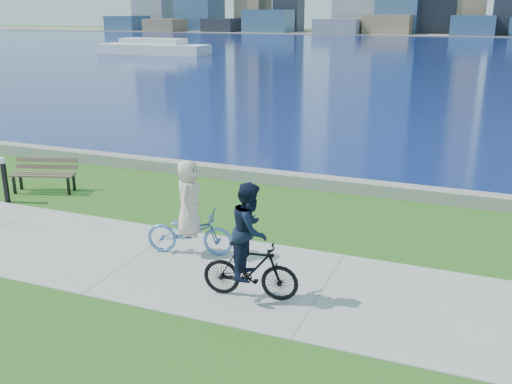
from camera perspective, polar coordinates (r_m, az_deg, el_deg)
ground at (r=12.22m, az=-11.96°, el=-6.49°), size 320.00×320.00×0.00m
concrete_path at (r=12.22m, az=-11.96°, el=-6.45°), size 80.00×3.50×0.02m
seawall at (r=17.32m, az=-0.68°, el=1.75°), size 90.00×0.50×0.35m
bay_water at (r=81.58m, az=17.84°, el=13.37°), size 320.00×131.00×0.01m
far_shore at (r=139.41m, az=19.90°, el=14.64°), size 320.00×30.00×0.12m
ferry_near at (r=71.04m, az=-10.21°, el=14.02°), size 13.51×3.86×1.83m
park_bench at (r=17.24m, az=-20.39°, el=1.89°), size 1.89×1.14×0.93m
bollard_lamp at (r=16.58m, az=-23.85°, el=1.43°), size 0.20×0.20×1.26m
cyclist_woman at (r=11.95m, az=-6.69°, el=-2.77°), size 1.05×1.94×2.04m
cyclist_man at (r=10.01m, az=-0.58°, el=-5.89°), size 0.75×1.79×2.14m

